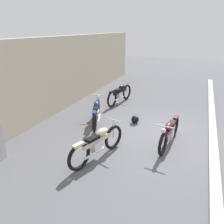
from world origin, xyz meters
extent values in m
plane|color=#56565B|center=(0.00, 0.00, 0.00)|extent=(40.00, 40.00, 0.00)
cube|color=beige|center=(0.00, 4.57, 1.50)|extent=(18.00, 0.30, 3.00)
cube|color=#B7B2A8|center=(0.00, -1.49, 0.06)|extent=(18.00, 0.24, 0.12)
sphere|color=black|center=(0.69, 1.15, 0.14)|extent=(0.29, 0.29, 0.29)
torus|color=black|center=(-1.09, -0.16, 0.34)|extent=(0.69, 0.17, 0.69)
torus|color=black|center=(0.17, -0.32, 0.34)|extent=(0.69, 0.17, 0.69)
cube|color=silver|center=(-0.41, -0.25, 0.36)|extent=(0.32, 0.22, 0.26)
cube|color=#590F14|center=(-0.46, -0.24, 0.51)|extent=(0.97, 0.21, 0.11)
ellipsoid|color=#590F14|center=(-0.63, -0.22, 0.68)|extent=(0.44, 0.24, 0.19)
cube|color=black|center=(-0.29, -0.26, 0.64)|extent=(0.40, 0.22, 0.08)
cube|color=#590F14|center=(0.17, -0.32, 0.66)|extent=(0.31, 0.15, 0.06)
cylinder|color=silver|center=(-1.09, -0.16, 0.60)|extent=(0.05, 0.05, 0.52)
cylinder|color=silver|center=(-1.09, -0.16, 0.86)|extent=(0.10, 0.55, 0.03)
sphere|color=silver|center=(-1.16, -0.15, 0.77)|extent=(0.13, 0.13, 0.13)
cylinder|color=silver|center=(-0.21, -0.16, 0.30)|extent=(0.66, 0.14, 0.06)
torus|color=black|center=(0.77, 2.70, 0.36)|extent=(0.70, 0.33, 0.71)
torus|color=black|center=(-0.47, 2.23, 0.36)|extent=(0.70, 0.33, 0.71)
cube|color=silver|center=(0.10, 2.45, 0.38)|extent=(0.36, 0.29, 0.27)
cube|color=navy|center=(0.15, 2.47, 0.53)|extent=(0.97, 0.45, 0.12)
ellipsoid|color=navy|center=(0.31, 2.53, 0.71)|extent=(0.47, 0.34, 0.20)
cube|color=black|center=(-0.02, 2.41, 0.66)|extent=(0.43, 0.30, 0.08)
cube|color=navy|center=(-0.47, 2.23, 0.69)|extent=(0.33, 0.22, 0.06)
cylinder|color=silver|center=(0.77, 2.70, 0.63)|extent=(0.05, 0.05, 0.54)
cylinder|color=silver|center=(0.77, 2.70, 0.90)|extent=(0.23, 0.54, 0.04)
sphere|color=silver|center=(0.84, 2.73, 0.80)|extent=(0.14, 0.14, 0.14)
cylinder|color=silver|center=(-0.04, 2.27, 0.31)|extent=(0.66, 0.30, 0.06)
torus|color=black|center=(3.33, 2.37, 0.36)|extent=(0.73, 0.22, 0.73)
torus|color=black|center=(2.00, 2.61, 0.36)|extent=(0.73, 0.22, 0.73)
cube|color=silver|center=(2.61, 2.50, 0.38)|extent=(0.35, 0.25, 0.28)
cube|color=black|center=(2.66, 2.49, 0.54)|extent=(1.03, 0.28, 0.12)
ellipsoid|color=black|center=(2.84, 2.46, 0.72)|extent=(0.47, 0.27, 0.20)
cube|color=black|center=(2.49, 2.52, 0.67)|extent=(0.42, 0.25, 0.08)
cube|color=black|center=(2.00, 2.61, 0.70)|extent=(0.34, 0.17, 0.06)
cylinder|color=silver|center=(3.33, 2.37, 0.64)|extent=(0.06, 0.06, 0.55)
cylinder|color=silver|center=(3.33, 2.37, 0.91)|extent=(0.14, 0.58, 0.04)
sphere|color=silver|center=(3.40, 2.35, 0.81)|extent=(0.14, 0.14, 0.14)
cylinder|color=silver|center=(2.40, 2.41, 0.31)|extent=(0.70, 0.18, 0.06)
torus|color=black|center=(-1.29, 1.22, 0.36)|extent=(0.71, 0.30, 0.72)
torus|color=black|center=(-2.56, 1.62, 0.36)|extent=(0.71, 0.30, 0.72)
cube|color=silver|center=(-1.97, 1.43, 0.38)|extent=(0.36, 0.28, 0.28)
cube|color=beige|center=(-1.92, 1.42, 0.54)|extent=(1.00, 0.40, 0.12)
ellipsoid|color=beige|center=(-1.75, 1.37, 0.72)|extent=(0.47, 0.32, 0.20)
cube|color=black|center=(-2.09, 1.47, 0.67)|extent=(0.43, 0.29, 0.08)
cube|color=beige|center=(-2.56, 1.62, 0.70)|extent=(0.34, 0.21, 0.06)
cylinder|color=silver|center=(-1.29, 1.22, 0.63)|extent=(0.06, 0.06, 0.54)
cylinder|color=silver|center=(-1.29, 1.22, 0.90)|extent=(0.20, 0.56, 0.04)
sphere|color=silver|center=(-1.21, 1.20, 0.80)|extent=(0.14, 0.14, 0.14)
cylinder|color=silver|center=(-2.19, 1.38, 0.31)|extent=(0.68, 0.26, 0.06)
camera|label=1|loc=(-6.50, -0.87, 3.32)|focal=35.09mm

